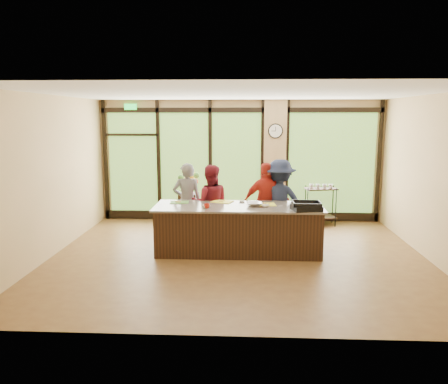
# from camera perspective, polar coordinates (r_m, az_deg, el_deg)

# --- Properties ---
(floor) EXTENTS (7.00, 7.00, 0.00)m
(floor) POSITION_cam_1_polar(r_m,az_deg,el_deg) (8.29, 1.83, -8.46)
(floor) COLOR brown
(floor) RESTS_ON ground
(ceiling) EXTENTS (7.00, 7.00, 0.00)m
(ceiling) POSITION_cam_1_polar(r_m,az_deg,el_deg) (7.87, 1.95, 12.74)
(ceiling) COLOR white
(ceiling) RESTS_ON back_wall
(back_wall) EXTENTS (7.00, 0.00, 7.00)m
(back_wall) POSITION_cam_1_polar(r_m,az_deg,el_deg) (10.92, 2.15, 4.07)
(back_wall) COLOR tan
(back_wall) RESTS_ON floor
(left_wall) EXTENTS (0.00, 6.00, 6.00)m
(left_wall) POSITION_cam_1_polar(r_m,az_deg,el_deg) (8.73, -21.76, 1.89)
(left_wall) COLOR tan
(left_wall) RESTS_ON floor
(right_wall) EXTENTS (0.00, 6.00, 6.00)m
(right_wall) POSITION_cam_1_polar(r_m,az_deg,el_deg) (8.63, 25.82, 1.52)
(right_wall) COLOR tan
(right_wall) RESTS_ON floor
(window_wall) EXTENTS (6.90, 0.12, 3.00)m
(window_wall) POSITION_cam_1_polar(r_m,az_deg,el_deg) (10.89, 3.00, 3.49)
(window_wall) COLOR tan
(window_wall) RESTS_ON floor
(island_base) EXTENTS (3.10, 1.00, 0.88)m
(island_base) POSITION_cam_1_polar(r_m,az_deg,el_deg) (8.45, 1.88, -4.99)
(island_base) COLOR black
(island_base) RESTS_ON floor
(countertop) EXTENTS (3.20, 1.10, 0.04)m
(countertop) POSITION_cam_1_polar(r_m,az_deg,el_deg) (8.34, 1.90, -1.93)
(countertop) COLOR slate
(countertop) RESTS_ON island_base
(wall_clock) EXTENTS (0.36, 0.04, 0.36)m
(wall_clock) POSITION_cam_1_polar(r_m,az_deg,el_deg) (10.76, 6.74, 7.92)
(wall_clock) COLOR black
(wall_clock) RESTS_ON window_wall
(cook_left) EXTENTS (0.66, 0.48, 1.65)m
(cook_left) POSITION_cam_1_polar(r_m,az_deg,el_deg) (9.21, -4.84, -1.29)
(cook_left) COLOR slate
(cook_left) RESTS_ON floor
(cook_midleft) EXTENTS (0.83, 0.67, 1.63)m
(cook_midleft) POSITION_cam_1_polar(r_m,az_deg,el_deg) (9.06, -1.82, -1.54)
(cook_midleft) COLOR maroon
(cook_midleft) RESTS_ON floor
(cook_midright) EXTENTS (1.02, 0.50, 1.67)m
(cook_midright) POSITION_cam_1_polar(r_m,az_deg,el_deg) (9.08, 5.57, -1.41)
(cook_midright) COLOR #AF261B
(cook_midright) RESTS_ON floor
(cook_right) EXTENTS (1.21, 0.82, 1.74)m
(cook_right) POSITION_cam_1_polar(r_m,az_deg,el_deg) (9.10, 7.29, -1.22)
(cook_right) COLOR #1A213B
(cook_right) RESTS_ON floor
(roasting_pan) EXTENTS (0.57, 0.49, 0.09)m
(roasting_pan) POSITION_cam_1_polar(r_m,az_deg,el_deg) (8.06, 10.70, -2.04)
(roasting_pan) COLOR black
(roasting_pan) RESTS_ON countertop
(mixing_bowl) EXTENTS (0.38, 0.38, 0.07)m
(mixing_bowl) POSITION_cam_1_polar(r_m,az_deg,el_deg) (8.31, 3.95, -1.60)
(mixing_bowl) COLOR silver
(mixing_bowl) RESTS_ON countertop
(cutting_board_left) EXTENTS (0.39, 0.30, 0.01)m
(cutting_board_left) POSITION_cam_1_polar(r_m,az_deg,el_deg) (8.68, -5.85, -1.34)
(cutting_board_left) COLOR #518E33
(cutting_board_left) RESTS_ON countertop
(cutting_board_center) EXTENTS (0.47, 0.41, 0.01)m
(cutting_board_center) POSITION_cam_1_polar(r_m,az_deg,el_deg) (8.70, -0.24, -1.26)
(cutting_board_center) COLOR yellow
(cutting_board_center) RESTS_ON countertop
(cutting_board_right) EXTENTS (0.44, 0.35, 0.01)m
(cutting_board_right) POSITION_cam_1_polar(r_m,az_deg,el_deg) (8.46, 5.33, -1.62)
(cutting_board_right) COLOR yellow
(cutting_board_right) RESTS_ON countertop
(prep_bowl_near) EXTENTS (0.20, 0.20, 0.05)m
(prep_bowl_near) POSITION_cam_1_polar(r_m,az_deg,el_deg) (8.14, -2.37, -1.90)
(prep_bowl_near) COLOR silver
(prep_bowl_near) RESTS_ON countertop
(prep_bowl_mid) EXTENTS (0.17, 0.17, 0.05)m
(prep_bowl_mid) POSITION_cam_1_polar(r_m,az_deg,el_deg) (8.23, 5.44, -1.83)
(prep_bowl_mid) COLOR silver
(prep_bowl_mid) RESTS_ON countertop
(prep_bowl_far) EXTENTS (0.14, 0.14, 0.03)m
(prep_bowl_far) POSITION_cam_1_polar(r_m,az_deg,el_deg) (8.69, 2.36, -1.22)
(prep_bowl_far) COLOR silver
(prep_bowl_far) RESTS_ON countertop
(red_ramekin) EXTENTS (0.13, 0.13, 0.09)m
(red_ramekin) POSITION_cam_1_polar(r_m,az_deg,el_deg) (8.10, -2.25, -1.84)
(red_ramekin) COLOR red
(red_ramekin) RESTS_ON countertop
(flower_stand) EXTENTS (0.46, 0.46, 0.83)m
(flower_stand) POSITION_cam_1_polar(r_m,az_deg,el_deg) (10.29, -4.60, -2.44)
(flower_stand) COLOR black
(flower_stand) RESTS_ON floor
(flower_vase) EXTENTS (0.25, 0.25, 0.25)m
(flower_vase) POSITION_cam_1_polar(r_m,az_deg,el_deg) (10.19, -4.64, 0.52)
(flower_vase) COLOR olive
(flower_vase) RESTS_ON flower_stand
(bar_cart) EXTENTS (0.80, 0.55, 1.00)m
(bar_cart) POSITION_cam_1_polar(r_m,az_deg,el_deg) (10.77, 12.49, -1.08)
(bar_cart) COLOR black
(bar_cart) RESTS_ON floor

